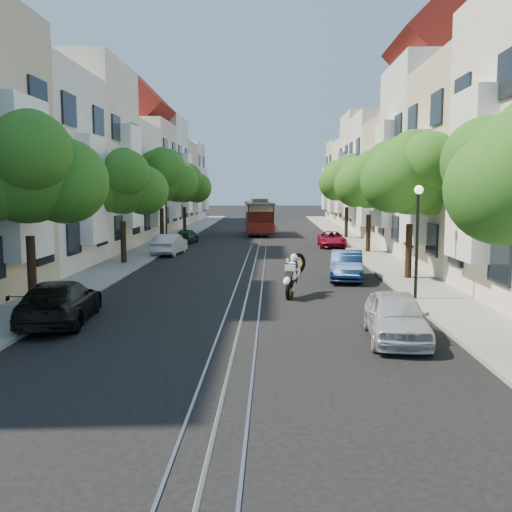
# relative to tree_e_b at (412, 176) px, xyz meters

# --- Properties ---
(ground) EXTENTS (200.00, 200.00, 0.00)m
(ground) POSITION_rel_tree_e_b_xyz_m (-7.26, 19.02, -4.73)
(ground) COLOR black
(ground) RESTS_ON ground
(sidewalk_east) EXTENTS (2.50, 80.00, 0.12)m
(sidewalk_east) POSITION_rel_tree_e_b_xyz_m (-0.01, 19.02, -4.67)
(sidewalk_east) COLOR gray
(sidewalk_east) RESTS_ON ground
(sidewalk_west) EXTENTS (2.50, 80.00, 0.12)m
(sidewalk_west) POSITION_rel_tree_e_b_xyz_m (-14.51, 19.02, -4.67)
(sidewalk_west) COLOR gray
(sidewalk_west) RESTS_ON ground
(rail_left) EXTENTS (0.06, 80.00, 0.02)m
(rail_left) POSITION_rel_tree_e_b_xyz_m (-7.81, 19.02, -4.72)
(rail_left) COLOR gray
(rail_left) RESTS_ON ground
(rail_slot) EXTENTS (0.06, 80.00, 0.02)m
(rail_slot) POSITION_rel_tree_e_b_xyz_m (-7.26, 19.02, -4.72)
(rail_slot) COLOR gray
(rail_slot) RESTS_ON ground
(rail_right) EXTENTS (0.06, 80.00, 0.02)m
(rail_right) POSITION_rel_tree_e_b_xyz_m (-6.71, 19.02, -4.72)
(rail_right) COLOR gray
(rail_right) RESTS_ON ground
(lane_line) EXTENTS (0.08, 80.00, 0.01)m
(lane_line) POSITION_rel_tree_e_b_xyz_m (-7.26, 19.02, -4.73)
(lane_line) COLOR tan
(lane_line) RESTS_ON ground
(townhouses_east) EXTENTS (7.75, 72.00, 12.00)m
(townhouses_east) POSITION_rel_tree_e_b_xyz_m (4.61, 18.94, 0.45)
(townhouses_east) COLOR beige
(townhouses_east) RESTS_ON ground
(townhouses_west) EXTENTS (7.75, 72.00, 11.76)m
(townhouses_west) POSITION_rel_tree_e_b_xyz_m (-19.13, 18.94, 0.35)
(townhouses_west) COLOR silver
(townhouses_west) RESTS_ON ground
(tree_e_b) EXTENTS (4.93, 4.08, 6.68)m
(tree_e_b) POSITION_rel_tree_e_b_xyz_m (0.00, 0.00, 0.00)
(tree_e_b) COLOR black
(tree_e_b) RESTS_ON ground
(tree_e_c) EXTENTS (4.84, 3.99, 6.52)m
(tree_e_c) POSITION_rel_tree_e_b_xyz_m (-0.00, 11.00, -0.13)
(tree_e_c) COLOR black
(tree_e_c) RESTS_ON ground
(tree_e_d) EXTENTS (5.01, 4.16, 6.85)m
(tree_e_d) POSITION_rel_tree_e_b_xyz_m (0.00, 22.00, 0.13)
(tree_e_d) COLOR black
(tree_e_d) RESTS_ON ground
(tree_w_a) EXTENTS (4.93, 4.08, 6.68)m
(tree_w_a) POSITION_rel_tree_e_b_xyz_m (-14.40, -7.00, 0.00)
(tree_w_a) COLOR black
(tree_w_a) RESTS_ON ground
(tree_w_b) EXTENTS (4.72, 3.87, 6.27)m
(tree_w_b) POSITION_rel_tree_e_b_xyz_m (-14.40, 5.00, -0.34)
(tree_w_b) COLOR black
(tree_w_b) RESTS_ON ground
(tree_w_c) EXTENTS (5.13, 4.28, 7.09)m
(tree_w_c) POSITION_rel_tree_e_b_xyz_m (-14.40, 16.00, 0.34)
(tree_w_c) COLOR black
(tree_w_c) RESTS_ON ground
(tree_w_d) EXTENTS (4.84, 3.99, 6.52)m
(tree_w_d) POSITION_rel_tree_e_b_xyz_m (-14.40, 27.00, -0.13)
(tree_w_d) COLOR black
(tree_w_d) RESTS_ON ground
(lamp_east) EXTENTS (0.32, 0.32, 4.16)m
(lamp_east) POSITION_rel_tree_e_b_xyz_m (-0.96, -4.98, -1.89)
(lamp_east) COLOR black
(lamp_east) RESTS_ON ground
(lamp_west) EXTENTS (0.32, 0.32, 4.16)m
(lamp_west) POSITION_rel_tree_e_b_xyz_m (-13.56, 13.02, -1.89)
(lamp_west) COLOR black
(lamp_west) RESTS_ON ground
(sportbike_rider) EXTENTS (0.96, 2.14, 1.70)m
(sportbike_rider) POSITION_rel_tree_e_b_xyz_m (-5.47, -4.14, -3.79)
(sportbike_rider) COLOR black
(sportbike_rider) RESTS_ON ground
(cable_car) EXTENTS (2.97, 7.94, 2.99)m
(cable_car) POSITION_rel_tree_e_b_xyz_m (-7.47, 25.80, -2.96)
(cable_car) COLOR black
(cable_car) RESTS_ON ground
(parked_car_e_near) EXTENTS (1.88, 4.03, 1.34)m
(parked_car_e_near) POSITION_rel_tree_e_b_xyz_m (-2.86, -10.47, -4.07)
(parked_car_e_near) COLOR #AFB4BB
(parked_car_e_near) RESTS_ON ground
(parked_car_e_mid) EXTENTS (1.88, 4.18, 1.33)m
(parked_car_e_mid) POSITION_rel_tree_e_b_xyz_m (-2.86, 0.07, -4.07)
(parked_car_e_mid) COLOR #0B1D3A
(parked_car_e_mid) RESTS_ON ground
(parked_car_e_far) EXTENTS (1.95, 4.08, 1.12)m
(parked_car_e_far) POSITION_rel_tree_e_b_xyz_m (-1.99, 14.94, -4.17)
(parked_car_e_far) COLOR maroon
(parked_car_e_far) RESTS_ON ground
(parked_car_w_near) EXTENTS (2.34, 4.80, 1.35)m
(parked_car_w_near) POSITION_rel_tree_e_b_xyz_m (-12.86, -8.76, -4.06)
(parked_car_w_near) COLOR black
(parked_car_w_near) RESTS_ON ground
(parked_car_w_mid) EXTENTS (1.75, 4.12, 1.32)m
(parked_car_w_mid) POSITION_rel_tree_e_b_xyz_m (-12.80, 9.87, -4.07)
(parked_car_w_mid) COLOR silver
(parked_car_w_mid) RESTS_ON ground
(parked_car_w_far) EXTENTS (1.64, 3.38, 1.11)m
(parked_car_w_far) POSITION_rel_tree_e_b_xyz_m (-12.86, 17.69, -4.18)
(parked_car_w_far) COLOR #14321D
(parked_car_w_far) RESTS_ON ground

